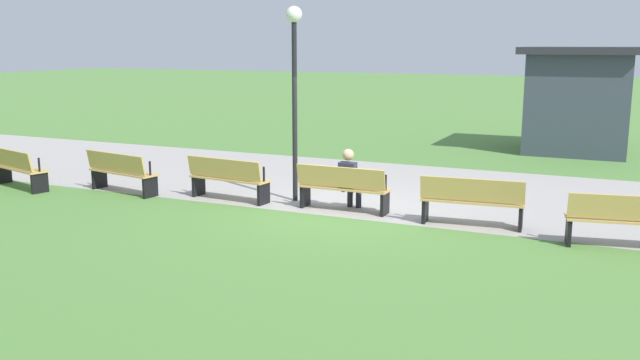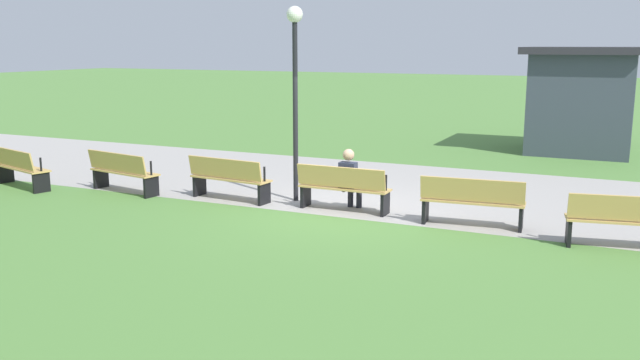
{
  "view_description": "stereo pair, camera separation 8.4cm",
  "coord_description": "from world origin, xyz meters",
  "views": [
    {
      "loc": [
        4.86,
        -11.81,
        3.14
      ],
      "look_at": [
        -0.0,
        -1.11,
        0.8
      ],
      "focal_mm": 38.49,
      "sensor_mm": 36.0,
      "label": 1
    },
    {
      "loc": [
        4.94,
        -11.78,
        3.14
      ],
      "look_at": [
        -0.0,
        -1.11,
        0.8
      ],
      "focal_mm": 38.49,
      "sensor_mm": 36.0,
      "label": 2
    }
  ],
  "objects": [
    {
      "name": "kiosk",
      "position": [
        3.46,
        9.56,
        1.56
      ],
      "size": [
        3.29,
        3.25,
        3.05
      ],
      "rotation": [
        0.0,
        0.0,
        -0.0
      ],
      "color": "#38424C",
      "rests_on": "ground"
    },
    {
      "name": "bench_2",
      "position": [
        -7.35,
        -1.07,
        0.47
      ],
      "size": [
        1.83,
        0.93,
        0.89
      ],
      "rotation": [
        0.0,
        0.0,
        -0.27
      ],
      "color": "tan",
      "rests_on": "ground"
    },
    {
      "name": "bench_5",
      "position": [
        -0.0,
        -0.07,
        0.47
      ],
      "size": [
        1.77,
        0.47,
        0.89
      ],
      "color": "tan",
      "rests_on": "ground"
    },
    {
      "name": "bench_7",
      "position": [
        4.93,
        -0.52,
        0.47
      ],
      "size": [
        1.82,
        0.78,
        0.89
      ],
      "rotation": [
        0.0,
        0.0,
        0.18
      ],
      "color": "tan",
      "rests_on": "ground"
    },
    {
      "name": "bench_4",
      "position": [
        -2.48,
        -0.18,
        0.47
      ],
      "size": [
        1.8,
        0.63,
        0.89
      ],
      "rotation": [
        0.0,
        0.0,
        -0.09
      ],
      "color": "tan",
      "rests_on": "ground"
    },
    {
      "name": "path_paving",
      "position": [
        0.0,
        2.44,
        0.0
      ],
      "size": [
        39.2,
        5.91,
        0.01
      ],
      "primitive_type": "cube",
      "color": "#A39E99",
      "rests_on": "ground"
    },
    {
      "name": "person_seated",
      "position": [
        0.08,
        0.07,
        0.64
      ],
      "size": [
        0.32,
        0.52,
        1.2
      ],
      "color": "#2D3347",
      "rests_on": "ground"
    },
    {
      "name": "lamp_post",
      "position": [
        -1.23,
        0.39,
        2.7
      ],
      "size": [
        0.32,
        0.32,
        3.86
      ],
      "color": "black",
      "rests_on": "ground"
    },
    {
      "name": "bench_3",
      "position": [
        -4.93,
        -0.52,
        0.47
      ],
      "size": [
        1.82,
        0.78,
        0.89
      ],
      "rotation": [
        0.0,
        0.0,
        -0.18
      ],
      "color": "tan",
      "rests_on": "ground"
    },
    {
      "name": "bench_6",
      "position": [
        2.48,
        -0.18,
        0.47
      ],
      "size": [
        1.8,
        0.63,
        0.89
      ],
      "rotation": [
        0.0,
        0.0,
        0.09
      ],
      "color": "tan",
      "rests_on": "ground"
    },
    {
      "name": "ground_plane",
      "position": [
        0.0,
        0.0,
        0.0
      ],
      "size": [
        120.0,
        120.0,
        0.0
      ],
      "primitive_type": "plane",
      "color": "#54843D"
    }
  ]
}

